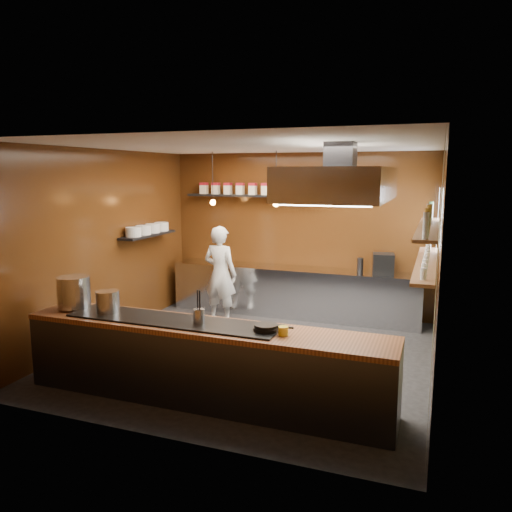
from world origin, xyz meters
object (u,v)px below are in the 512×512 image
at_px(stockpot_large, 74,292).
at_px(stockpot_small, 108,301).
at_px(espresso_machine, 383,264).
at_px(chef, 220,274).
at_px(extractor_hood, 340,183).

distance_m(stockpot_large, stockpot_small, 0.55).
xyz_separation_m(stockpot_small, espresso_machine, (2.90, 3.78, 0.00)).
bearing_deg(espresso_machine, chef, -171.05).
bearing_deg(stockpot_small, extractor_hood, 24.54).
bearing_deg(chef, espresso_machine, -155.94).
relative_size(stockpot_small, chef, 0.16).
xyz_separation_m(extractor_hood, chef, (-2.41, 1.74, -1.64)).
relative_size(extractor_hood, stockpot_small, 7.10).
height_order(extractor_hood, espresso_machine, extractor_hood).
distance_m(extractor_hood, espresso_machine, 2.98).
bearing_deg(chef, stockpot_small, 92.93).
distance_m(extractor_hood, chef, 3.40).
bearing_deg(stockpot_large, extractor_hood, 20.08).
bearing_deg(chef, extractor_hood, 150.77).
xyz_separation_m(extractor_hood, stockpot_large, (-3.14, -1.15, -1.37)).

